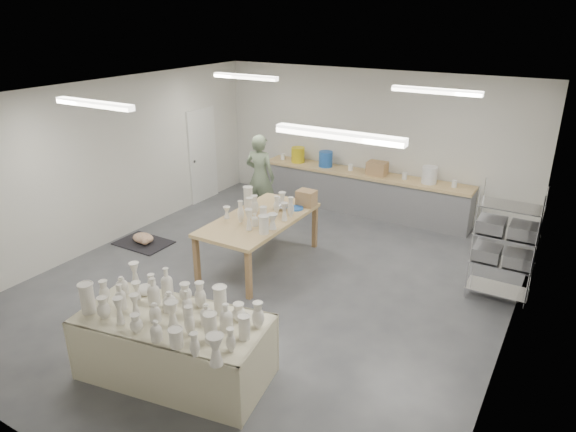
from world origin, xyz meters
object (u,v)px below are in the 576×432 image
Objects in this scene: potter at (260,177)px; red_stool at (268,201)px; work_table at (265,216)px; drying_table at (174,343)px.

potter reaches higher than red_stool.
work_table is 2.16m from potter.
potter is at bearing 125.28° from work_table.
work_table reaches higher than red_stool.
potter is (-1.96, 4.80, 0.45)m from drying_table.
drying_table is 1.34× the size of potter.
potter is at bearing -90.00° from red_stool.
red_stool is (-1.96, 5.07, -0.18)m from drying_table.
work_table is 1.29× the size of potter.
drying_table is at bearing 107.80° from potter.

